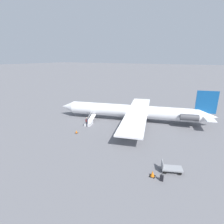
{
  "coord_description": "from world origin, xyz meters",
  "views": [
    {
      "loc": [
        -12.21,
        30.32,
        12.01
      ],
      "look_at": [
        3.32,
        1.68,
        1.73
      ],
      "focal_mm": 28.0,
      "sensor_mm": 36.0,
      "label": 1
    }
  ],
  "objects_px": {
    "passenger": "(87,121)",
    "suitcase": "(162,178)",
    "airplane_main": "(136,111)",
    "boarding_stairs": "(89,122)",
    "luggage_cart": "(171,168)"
  },
  "relations": [
    {
      "from": "boarding_stairs",
      "to": "luggage_cart",
      "type": "xyz_separation_m",
      "value": [
        -16.17,
        7.48,
        0.09
      ]
    },
    {
      "from": "boarding_stairs",
      "to": "passenger",
      "type": "relative_size",
      "value": 2.38
    },
    {
      "from": "passenger",
      "to": "luggage_cart",
      "type": "xyz_separation_m",
      "value": [
        -15.84,
        6.29,
        -0.54
      ]
    },
    {
      "from": "passenger",
      "to": "airplane_main",
      "type": "bearing_deg",
      "value": -58.43
    },
    {
      "from": "passenger",
      "to": "suitcase",
      "type": "relative_size",
      "value": 1.98
    },
    {
      "from": "boarding_stairs",
      "to": "suitcase",
      "type": "relative_size",
      "value": 4.7
    },
    {
      "from": "suitcase",
      "to": "airplane_main",
      "type": "bearing_deg",
      "value": -60.15
    },
    {
      "from": "boarding_stairs",
      "to": "luggage_cart",
      "type": "height_order",
      "value": "boarding_stairs"
    },
    {
      "from": "passenger",
      "to": "suitcase",
      "type": "distance_m",
      "value": 17.41
    },
    {
      "from": "boarding_stairs",
      "to": "passenger",
      "type": "height_order",
      "value": "passenger"
    },
    {
      "from": "airplane_main",
      "to": "luggage_cart",
      "type": "relative_size",
      "value": 12.18
    },
    {
      "from": "luggage_cart",
      "to": "suitcase",
      "type": "xyz_separation_m",
      "value": [
        0.52,
        1.93,
        -0.13
      ]
    },
    {
      "from": "luggage_cart",
      "to": "boarding_stairs",
      "type": "bearing_deg",
      "value": -45.71
    },
    {
      "from": "airplane_main",
      "to": "boarding_stairs",
      "type": "xyz_separation_m",
      "value": [
        6.97,
        5.71,
        -1.58
      ]
    },
    {
      "from": "airplane_main",
      "to": "boarding_stairs",
      "type": "distance_m",
      "value": 9.15
    }
  ]
}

